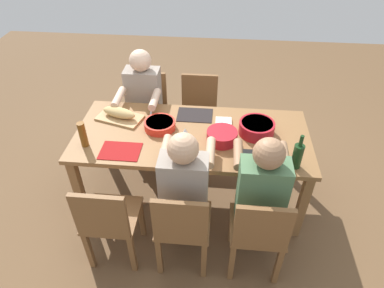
% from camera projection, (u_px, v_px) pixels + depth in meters
% --- Properties ---
extents(ground_plane, '(8.00, 8.00, 0.00)m').
position_uv_depth(ground_plane, '(192.00, 193.00, 3.34)').
color(ground_plane, brown).
extents(dining_table, '(1.99, 0.88, 0.74)m').
position_uv_depth(dining_table, '(192.00, 141.00, 2.93)').
color(dining_table, olive).
rests_on(dining_table, ground_plane).
extents(chair_near_center, '(0.40, 0.40, 0.85)m').
position_uv_depth(chair_near_center, '(199.00, 110.00, 3.63)').
color(chair_near_center, brown).
rests_on(chair_near_center, ground_plane).
extents(chair_far_left, '(0.40, 0.40, 0.85)m').
position_uv_depth(chair_far_left, '(258.00, 232.00, 2.41)').
color(chair_far_left, brown).
rests_on(chair_far_left, ground_plane).
extents(diner_far_left, '(0.41, 0.53, 1.20)m').
position_uv_depth(diner_far_left, '(261.00, 192.00, 2.42)').
color(diner_far_left, '#2D2D38').
rests_on(diner_far_left, ground_plane).
extents(chair_far_center, '(0.40, 0.40, 0.85)m').
position_uv_depth(chair_far_center, '(182.00, 226.00, 2.45)').
color(chair_far_center, brown).
rests_on(chair_far_center, ground_plane).
extents(diner_far_center, '(0.41, 0.53, 1.20)m').
position_uv_depth(diner_far_center, '(185.00, 187.00, 2.46)').
color(diner_far_center, '#2D2D38').
rests_on(diner_far_center, ground_plane).
extents(chair_near_right, '(0.40, 0.40, 0.85)m').
position_uv_depth(chair_near_right, '(148.00, 107.00, 3.67)').
color(chair_near_right, brown).
rests_on(chair_near_right, ground_plane).
extents(diner_near_right, '(0.41, 0.53, 1.20)m').
position_uv_depth(diner_near_right, '(143.00, 99.00, 3.39)').
color(diner_near_right, '#2D2D38').
rests_on(diner_near_right, ground_plane).
extents(chair_far_right, '(0.40, 0.40, 0.85)m').
position_uv_depth(chair_far_right, '(108.00, 220.00, 2.49)').
color(chair_far_right, brown).
rests_on(chair_far_right, ground_plane).
extents(serving_bowl_pasta, '(0.27, 0.27, 0.07)m').
position_uv_depth(serving_bowl_pasta, '(160.00, 124.00, 2.92)').
color(serving_bowl_pasta, red).
rests_on(serving_bowl_pasta, dining_table).
extents(serving_bowl_salad, '(0.30, 0.30, 0.11)m').
position_uv_depth(serving_bowl_salad, '(257.00, 127.00, 2.85)').
color(serving_bowl_salad, '#B21923').
rests_on(serving_bowl_salad, dining_table).
extents(serving_bowl_fruit, '(0.25, 0.25, 0.10)m').
position_uv_depth(serving_bowl_fruit, '(222.00, 136.00, 2.77)').
color(serving_bowl_fruit, '#B21923').
rests_on(serving_bowl_fruit, dining_table).
extents(cutting_board, '(0.45, 0.32, 0.02)m').
position_uv_depth(cutting_board, '(120.00, 118.00, 3.05)').
color(cutting_board, tan).
rests_on(cutting_board, dining_table).
extents(bread_loaf, '(0.34, 0.20, 0.09)m').
position_uv_depth(bread_loaf, '(119.00, 113.00, 3.02)').
color(bread_loaf, tan).
rests_on(bread_loaf, cutting_board).
extents(wine_bottle, '(0.08, 0.08, 0.29)m').
position_uv_depth(wine_bottle, '(298.00, 155.00, 2.50)').
color(wine_bottle, '#193819').
rests_on(wine_bottle, dining_table).
extents(beer_bottle, '(0.06, 0.06, 0.22)m').
position_uv_depth(beer_bottle, '(83.00, 135.00, 2.69)').
color(beer_bottle, brown).
rests_on(beer_bottle, dining_table).
extents(wine_glass, '(0.08, 0.08, 0.17)m').
position_uv_depth(wine_glass, '(185.00, 133.00, 2.70)').
color(wine_glass, silver).
rests_on(wine_glass, dining_table).
extents(placemat_near_center, '(0.32, 0.23, 0.01)m').
position_uv_depth(placemat_near_center, '(195.00, 115.00, 3.10)').
color(placemat_near_center, black).
rests_on(placemat_near_center, dining_table).
extents(placemat_far_left, '(0.32, 0.23, 0.01)m').
position_uv_depth(placemat_far_left, '(259.00, 160.00, 2.62)').
color(placemat_far_left, black).
rests_on(placemat_far_left, dining_table).
extents(cup_far_center, '(0.07, 0.07, 0.09)m').
position_uv_depth(cup_far_center, '(181.00, 148.00, 2.66)').
color(cup_far_center, white).
rests_on(cup_far_center, dining_table).
extents(fork_near_right, '(0.04, 0.17, 0.01)m').
position_uv_depth(fork_near_right, '(151.00, 113.00, 3.12)').
color(fork_near_right, silver).
rests_on(fork_near_right, dining_table).
extents(placemat_far_right, '(0.32, 0.23, 0.01)m').
position_uv_depth(placemat_far_right, '(120.00, 151.00, 2.70)').
color(placemat_far_right, maroon).
rests_on(placemat_far_right, dining_table).
extents(napkin_stack, '(0.14, 0.14, 0.02)m').
position_uv_depth(napkin_stack, '(224.00, 122.00, 2.99)').
color(napkin_stack, white).
rests_on(napkin_stack, dining_table).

